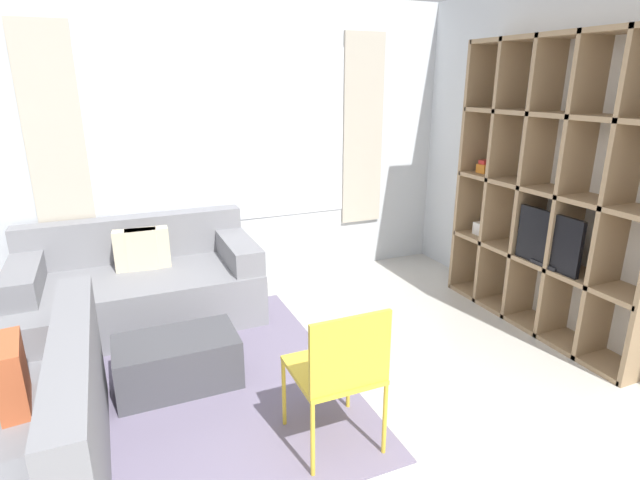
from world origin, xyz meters
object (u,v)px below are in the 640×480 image
Objects in this scene: shelving_unit at (555,192)px; ottoman at (178,362)px; couch_main at (141,286)px; couch_side at (3,449)px; folding_chair at (340,367)px.

ottoman is at bearing 174.64° from shelving_unit.
couch_side is at bearing -112.77° from couch_main.
couch_main is 2.17× the size of folding_chair.
ottoman is 1.26m from folding_chair.
folding_chair reaches higher than ottoman.
ottoman is (0.13, -1.10, -0.13)m from couch_main.
ottoman is (0.88, 0.68, -0.13)m from couch_side.
couch_main is at bearing 96.63° from ottoman.
couch_side reaches higher than ottoman.
shelving_unit is 3.04m from ottoman.
couch_main is (-3.01, 1.37, -0.82)m from shelving_unit.
couch_main is 2.25m from folding_chair.
shelving_unit reaches higher than couch_side.
couch_side is at bearing -10.40° from folding_chair.
couch_main is 2.39× the size of ottoman.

